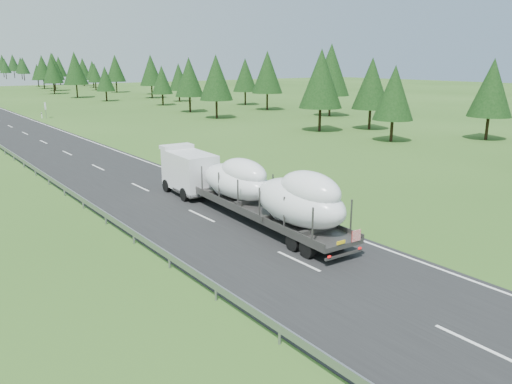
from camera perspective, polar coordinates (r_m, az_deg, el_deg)
ground at (r=19.20m, az=23.72°, el=-15.64°), size 400.00×400.00×0.00m
highway_sign at (r=90.62m, az=-22.94°, el=8.92°), size 0.08×0.90×2.60m
tree_line_right at (r=154.13m, az=-16.46°, el=13.34°), size 28.20×361.84×12.55m
boat_truck at (r=29.65m, az=-0.73°, el=0.67°), size 3.30×18.05×3.95m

